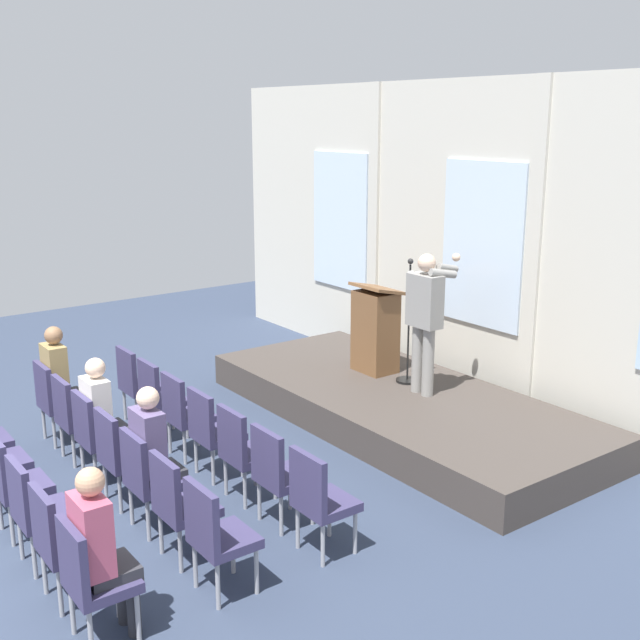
# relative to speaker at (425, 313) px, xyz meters

# --- Properties ---
(rear_partition) EXTENTS (10.85, 0.14, 4.07)m
(rear_partition) POSITION_rel_speaker_xyz_m (-0.20, 1.22, 0.66)
(rear_partition) COLOR beige
(rear_partition) RESTS_ON ground
(stage_platform) EXTENTS (5.17, 2.18, 0.40)m
(stage_platform) POSITION_rel_speaker_xyz_m (-0.23, -0.16, -1.18)
(stage_platform) COLOR #3F3833
(stage_platform) RESTS_ON ground
(speaker) EXTENTS (0.50, 0.69, 1.68)m
(speaker) POSITION_rel_speaker_xyz_m (0.00, 0.00, 0.00)
(speaker) COLOR gray
(speaker) RESTS_ON stage_platform
(mic_stand) EXTENTS (0.28, 0.28, 1.56)m
(mic_stand) POSITION_rel_speaker_xyz_m (-0.42, 0.13, -0.64)
(mic_stand) COLOR black
(mic_stand) RESTS_ON stage_platform
(lectern) EXTENTS (0.60, 0.48, 1.16)m
(lectern) POSITION_rel_speaker_xyz_m (-0.99, 0.09, -0.43)
(lectern) COLOR brown
(lectern) RESTS_ON stage_platform
(chair_r0_c0) EXTENTS (0.46, 0.44, 0.94)m
(chair_r0_c0) POSITION_rel_speaker_xyz_m (-2.07, -2.73, -0.84)
(chair_r0_c0) COLOR #99999E
(chair_r0_c0) RESTS_ON ground
(chair_r0_c1) EXTENTS (0.46, 0.44, 0.94)m
(chair_r0_c1) POSITION_rel_speaker_xyz_m (-1.46, -2.73, -0.84)
(chair_r0_c1) COLOR #99999E
(chair_r0_c1) RESTS_ON ground
(chair_r0_c2) EXTENTS (0.46, 0.44, 0.94)m
(chair_r0_c2) POSITION_rel_speaker_xyz_m (-0.84, -2.73, -0.84)
(chair_r0_c2) COLOR #99999E
(chair_r0_c2) RESTS_ON ground
(chair_r0_c3) EXTENTS (0.46, 0.44, 0.94)m
(chair_r0_c3) POSITION_rel_speaker_xyz_m (-0.23, -2.73, -0.84)
(chair_r0_c3) COLOR #99999E
(chair_r0_c3) RESTS_ON ground
(chair_r0_c4) EXTENTS (0.46, 0.44, 0.94)m
(chair_r0_c4) POSITION_rel_speaker_xyz_m (0.39, -2.73, -0.84)
(chair_r0_c4) COLOR #99999E
(chair_r0_c4) RESTS_ON ground
(chair_r0_c5) EXTENTS (0.46, 0.44, 0.94)m
(chair_r0_c5) POSITION_rel_speaker_xyz_m (1.00, -2.73, -0.84)
(chair_r0_c5) COLOR #99999E
(chair_r0_c5) RESTS_ON ground
(chair_r0_c6) EXTENTS (0.46, 0.44, 0.94)m
(chair_r0_c6) POSITION_rel_speaker_xyz_m (1.61, -2.73, -0.84)
(chair_r0_c6) COLOR #99999E
(chair_r0_c6) RESTS_ON ground
(chair_r1_c0) EXTENTS (0.46, 0.44, 0.94)m
(chair_r1_c0) POSITION_rel_speaker_xyz_m (-2.07, -3.71, -0.84)
(chair_r1_c0) COLOR #99999E
(chair_r1_c0) RESTS_ON ground
(audience_r1_c0) EXTENTS (0.36, 0.39, 1.35)m
(audience_r1_c0) POSITION_rel_speaker_xyz_m (-2.07, -3.63, -0.63)
(audience_r1_c0) COLOR #2D2D33
(audience_r1_c0) RESTS_ON ground
(chair_r1_c1) EXTENTS (0.46, 0.44, 0.94)m
(chair_r1_c1) POSITION_rel_speaker_xyz_m (-1.46, -3.71, -0.84)
(chair_r1_c1) COLOR #99999E
(chair_r1_c1) RESTS_ON ground
(chair_r1_c2) EXTENTS (0.46, 0.44, 0.94)m
(chair_r1_c2) POSITION_rel_speaker_xyz_m (-0.84, -3.71, -0.84)
(chair_r1_c2) COLOR #99999E
(chair_r1_c2) RESTS_ON ground
(audience_r1_c2) EXTENTS (0.36, 0.39, 1.30)m
(audience_r1_c2) POSITION_rel_speaker_xyz_m (-0.84, -3.63, -0.66)
(audience_r1_c2) COLOR #2D2D33
(audience_r1_c2) RESTS_ON ground
(chair_r1_c3) EXTENTS (0.46, 0.44, 0.94)m
(chair_r1_c3) POSITION_rel_speaker_xyz_m (-0.23, -3.71, -0.84)
(chair_r1_c3) COLOR #99999E
(chair_r1_c3) RESTS_ON ground
(chair_r1_c4) EXTENTS (0.46, 0.44, 0.94)m
(chair_r1_c4) POSITION_rel_speaker_xyz_m (0.39, -3.71, -0.84)
(chair_r1_c4) COLOR #99999E
(chair_r1_c4) RESTS_ON ground
(audience_r1_c4) EXTENTS (0.36, 0.39, 1.34)m
(audience_r1_c4) POSITION_rel_speaker_xyz_m (0.39, -3.63, -0.63)
(audience_r1_c4) COLOR #2D2D33
(audience_r1_c4) RESTS_ON ground
(chair_r1_c5) EXTENTS (0.46, 0.44, 0.94)m
(chair_r1_c5) POSITION_rel_speaker_xyz_m (1.00, -3.71, -0.84)
(chair_r1_c5) COLOR #99999E
(chair_r1_c5) RESTS_ON ground
(chair_r1_c6) EXTENTS (0.46, 0.44, 0.94)m
(chair_r1_c6) POSITION_rel_speaker_xyz_m (1.61, -3.71, -0.84)
(chair_r1_c6) COLOR #99999E
(chair_r1_c6) RESTS_ON ground
(chair_r2_c3) EXTENTS (0.46, 0.44, 0.94)m
(chair_r2_c3) POSITION_rel_speaker_xyz_m (-0.23, -4.69, -0.84)
(chair_r2_c3) COLOR #99999E
(chair_r2_c3) RESTS_ON ground
(chair_r2_c4) EXTENTS (0.46, 0.44, 0.94)m
(chair_r2_c4) POSITION_rel_speaker_xyz_m (0.39, -4.69, -0.84)
(chair_r2_c4) COLOR #99999E
(chair_r2_c4) RESTS_ON ground
(chair_r2_c5) EXTENTS (0.46, 0.44, 0.94)m
(chair_r2_c5) POSITION_rel_speaker_xyz_m (1.00, -4.69, -0.84)
(chair_r2_c5) COLOR #99999E
(chair_r2_c5) RESTS_ON ground
(chair_r2_c6) EXTENTS (0.46, 0.44, 0.94)m
(chair_r2_c6) POSITION_rel_speaker_xyz_m (1.61, -4.69, -0.84)
(chair_r2_c6) COLOR #99999E
(chair_r2_c6) RESTS_ON ground
(audience_r2_c6) EXTENTS (0.36, 0.39, 1.32)m
(audience_r2_c6) POSITION_rel_speaker_xyz_m (1.61, -4.61, -0.64)
(audience_r2_c6) COLOR #2D2D33
(audience_r2_c6) RESTS_ON ground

